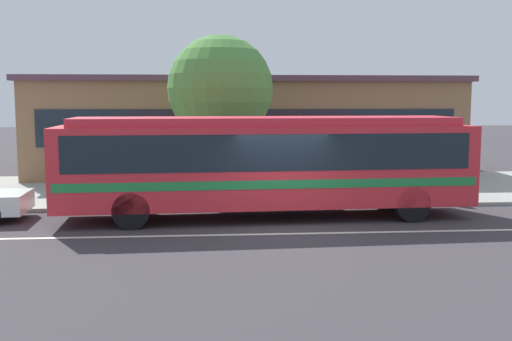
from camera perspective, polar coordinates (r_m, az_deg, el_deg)
name	(u,v)px	position (r m, az deg, el deg)	size (l,w,h in m)	color
ground_plane	(283,227)	(16.31, 2.53, -5.39)	(120.00, 120.00, 0.00)	#3A363B
sidewalk_slab	(261,188)	(22.84, 0.46, -1.71)	(60.00, 8.00, 0.12)	#9A9A94
lane_stripe_center	(286,234)	(15.53, 2.90, -6.00)	(56.00, 0.16, 0.01)	silver
transit_bus	(267,160)	(17.32, 1.02, 1.03)	(11.88, 2.99, 2.93)	red
pedestrian_waiting_near_sign	(433,170)	(21.06, 16.45, 0.00)	(0.47, 0.47, 1.60)	navy
pedestrian_walking_along_curb	(176,171)	(19.80, -7.54, -0.09)	(0.37, 0.37, 1.66)	#2F2353
street_tree_near_stop	(220,89)	(21.42, -3.39, 7.76)	(3.73, 3.73, 5.56)	brown
station_building	(244,125)	(28.44, -1.15, 4.31)	(18.83, 8.51, 4.39)	#896546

